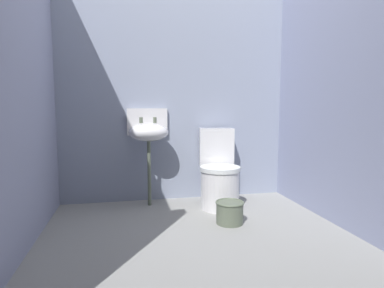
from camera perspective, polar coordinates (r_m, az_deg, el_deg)
ground_plane at (r=2.54m, az=1.40°, el=-17.60°), size 2.82×2.70×0.08m
wall_back at (r=3.51m, az=-3.13°, el=10.57°), size 2.82×0.10×2.49m
wall_left at (r=2.48m, az=-29.51°, el=11.48°), size 0.10×2.50×2.49m
wall_right at (r=2.97m, az=25.84°, el=10.69°), size 0.10×2.50×2.49m
toilet_near_wall at (r=3.26m, az=4.80°, el=-5.47°), size 0.46×0.64×0.78m
sink at (r=3.26m, az=-7.80°, el=2.18°), size 0.42×0.35×0.99m
bucket at (r=2.83m, az=6.75°, el=-11.96°), size 0.25×0.25×0.19m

